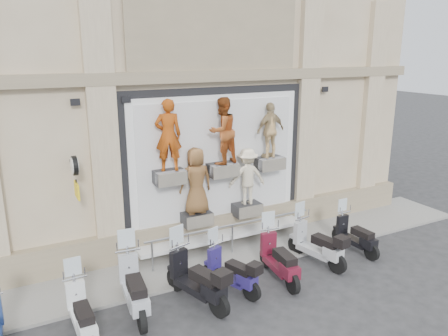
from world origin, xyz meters
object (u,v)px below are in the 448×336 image
(scooter_b, at_px, (81,304))
(guard_rail, at_px, (232,240))
(clock_sign_bracket, at_px, (75,172))
(scooter_d, at_px, (196,269))
(scooter_c, at_px, (133,277))
(scooter_e, at_px, (231,263))
(scooter_g, at_px, (317,236))
(scooter_h, at_px, (356,228))
(scooter_f, at_px, (279,250))

(scooter_b, bearing_deg, guard_rail, 21.20)
(clock_sign_bracket, bearing_deg, scooter_d, -46.78)
(clock_sign_bracket, height_order, scooter_c, clock_sign_bracket)
(guard_rail, bearing_deg, scooter_e, -119.82)
(clock_sign_bracket, relative_size, scooter_g, 0.53)
(scooter_c, relative_size, scooter_g, 1.08)
(scooter_b, bearing_deg, scooter_g, 1.99)
(scooter_c, height_order, scooter_d, scooter_c)
(scooter_h, bearing_deg, scooter_c, 178.31)
(clock_sign_bracket, distance_m, scooter_c, 2.81)
(scooter_e, bearing_deg, scooter_f, -23.29)
(scooter_h, bearing_deg, scooter_d, -178.28)
(scooter_e, height_order, scooter_g, scooter_g)
(scooter_b, distance_m, scooter_c, 1.22)
(scooter_h, bearing_deg, clock_sign_bracket, 163.36)
(scooter_f, bearing_deg, scooter_e, -177.35)
(scooter_f, xyz_separation_m, scooter_h, (2.79, 0.30, -0.08))
(guard_rail, relative_size, scooter_c, 2.45)
(scooter_h, bearing_deg, guard_rail, 154.42)
(scooter_b, distance_m, scooter_d, 2.49)
(scooter_b, height_order, scooter_c, scooter_c)
(scooter_h, bearing_deg, scooter_e, -178.94)
(scooter_f, bearing_deg, scooter_d, -172.99)
(guard_rail, bearing_deg, clock_sign_bracket, 173.16)
(guard_rail, relative_size, scooter_e, 2.88)
(scooter_b, bearing_deg, scooter_d, 0.56)
(guard_rail, distance_m, clock_sign_bracket, 4.57)
(clock_sign_bracket, xyz_separation_m, scooter_c, (0.72, -1.88, -1.96))
(scooter_g, xyz_separation_m, scooter_h, (1.43, 0.06, -0.08))
(scooter_g, distance_m, scooter_h, 1.43)
(clock_sign_bracket, height_order, scooter_h, clock_sign_bracket)
(scooter_b, relative_size, scooter_e, 1.03)
(scooter_e, bearing_deg, scooter_h, -16.45)
(clock_sign_bracket, xyz_separation_m, scooter_d, (2.05, -2.18, -1.97))
(scooter_b, height_order, scooter_d, scooter_d)
(guard_rail, xyz_separation_m, scooter_b, (-4.34, -1.79, 0.27))
(scooter_c, xyz_separation_m, scooter_f, (3.56, -0.28, -0.06))
(scooter_f, relative_size, scooter_g, 1.01)
(guard_rail, height_order, scooter_f, scooter_f)
(guard_rail, height_order, scooter_h, scooter_h)
(scooter_c, xyz_separation_m, scooter_h, (6.36, 0.02, -0.14))
(guard_rail, bearing_deg, scooter_c, -156.01)
(guard_rail, xyz_separation_m, scooter_g, (1.75, -1.45, 0.31))
(guard_rail, relative_size, scooter_b, 2.80)
(scooter_f, bearing_deg, guard_rail, 109.22)
(guard_rail, distance_m, scooter_c, 3.50)
(scooter_b, bearing_deg, clock_sign_bracket, 77.76)
(scooter_c, distance_m, scooter_f, 3.57)
(scooter_f, bearing_deg, scooter_h, 12.66)
(guard_rail, distance_m, scooter_h, 3.47)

